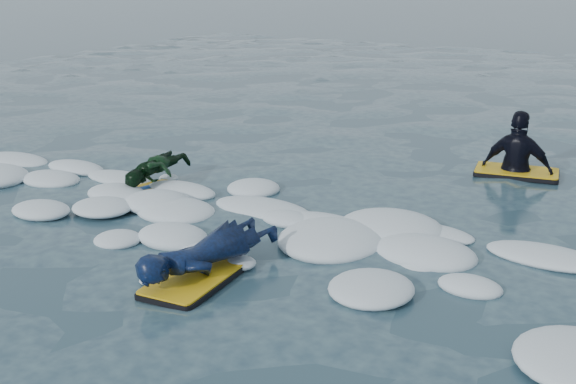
# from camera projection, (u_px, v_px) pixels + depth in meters

# --- Properties ---
(ground) EXTENTS (120.00, 120.00, 0.00)m
(ground) POSITION_uv_depth(u_px,v_px,m) (187.00, 246.00, 8.31)
(ground) COLOR #19303D
(ground) RESTS_ON ground
(foam_band) EXTENTS (12.00, 3.10, 0.30)m
(foam_band) POSITION_uv_depth(u_px,v_px,m) (238.00, 220.00, 9.15)
(foam_band) COLOR white
(foam_band) RESTS_ON ground
(prone_woman_unit) EXTENTS (0.90, 1.84, 0.46)m
(prone_woman_unit) POSITION_uv_depth(u_px,v_px,m) (207.00, 255.00, 7.45)
(prone_woman_unit) COLOR black
(prone_woman_unit) RESTS_ON ground
(prone_child_unit) EXTENTS (0.66, 1.25, 0.46)m
(prone_child_unit) POSITION_uv_depth(u_px,v_px,m) (157.00, 172.00, 10.37)
(prone_child_unit) COLOR black
(prone_child_unit) RESTS_ON ground
(waiting_rider_unit) EXTENTS (1.34, 0.89, 1.85)m
(waiting_rider_unit) POSITION_uv_depth(u_px,v_px,m) (517.00, 171.00, 11.02)
(waiting_rider_unit) COLOR black
(waiting_rider_unit) RESTS_ON ground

